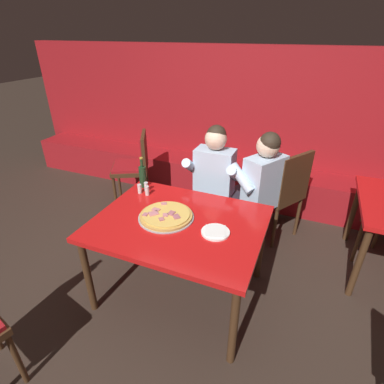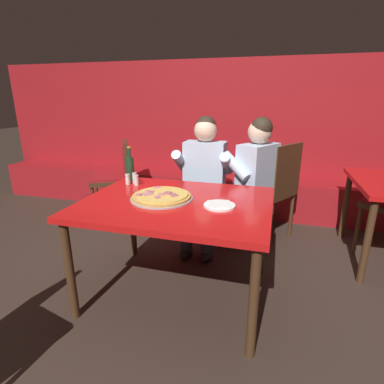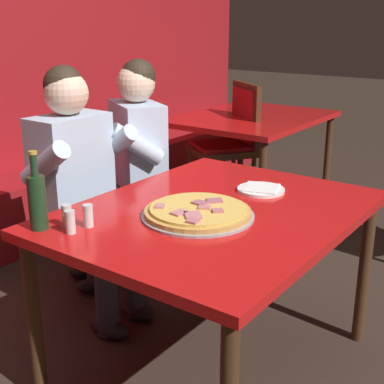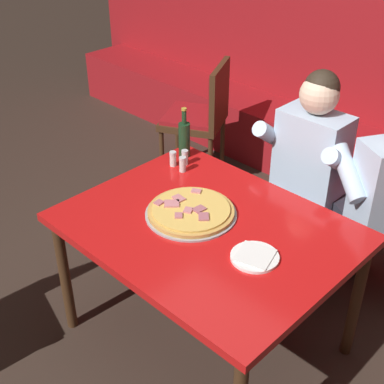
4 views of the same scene
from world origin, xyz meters
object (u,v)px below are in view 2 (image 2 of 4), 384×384
Objects in this scene: shaker_red_pepper_flakes at (136,181)px; dining_chair_far_right at (275,184)px; pizza at (162,196)px; shaker_black_pepper at (128,180)px; main_dining_table at (177,210)px; dining_chair_far_left at (116,173)px; beer_bottle at (130,168)px; diner_seated_blue_shirt at (203,179)px; diner_standing_companion at (249,179)px; shaker_oregano at (135,178)px; plate_white_paper at (219,205)px.

dining_chair_far_right is at bearing 39.10° from shaker_red_pepper_flakes.
shaker_black_pepper reaches higher than pizza.
main_dining_table is 15.08× the size of shaker_red_pepper_flakes.
dining_chair_far_left is at bearing 134.12° from main_dining_table.
beer_bottle is at bearing 106.44° from shaker_black_pepper.
dining_chair_far_right is (1.17, 0.88, -0.19)m from shaker_black_pepper.
shaker_red_pepper_flakes is at bearing -131.42° from diner_seated_blue_shirt.
diner_standing_companion is at bearing 26.68° from beer_bottle.
dining_chair_far_left is at bearing 128.02° from shaker_red_pepper_flakes.
shaker_black_pepper is at bearing -143.09° from dining_chair_far_right.
shaker_oregano is (0.07, -0.07, -0.07)m from beer_bottle.
diner_standing_companion is (0.42, 0.89, 0.03)m from main_dining_table.
diner_seated_blue_shirt reaches higher than beer_bottle.
dining_chair_far_left is (-1.16, 0.43, -0.13)m from diner_seated_blue_shirt.
diner_standing_companion reaches higher than plate_white_paper.
diner_standing_companion is at bearing -10.98° from dining_chair_far_left.
diner_seated_blue_shirt and diner_standing_companion have the same top height.
plate_white_paper is 0.81m from shaker_red_pepper_flakes.
shaker_oregano is at bearing 145.34° from main_dining_table.
shaker_oregano is at bearing 154.92° from plate_white_paper.
plate_white_paper is at bearing -22.41° from shaker_red_pepper_flakes.
shaker_red_pepper_flakes reaches higher than pizza.
shaker_red_pepper_flakes is 1.19m from dining_chair_far_left.
shaker_oregano is at bearing -148.20° from diner_standing_companion.
shaker_red_pepper_flakes is (-0.75, 0.31, 0.03)m from plate_white_paper.
shaker_oregano is (-0.79, 0.37, 0.03)m from plate_white_paper.
pizza is 0.77m from diner_seated_blue_shirt.
dining_chair_far_left reaches higher than pizza.
dining_chair_far_left is at bearing 127.34° from beer_bottle.
diner_seated_blue_shirt is at bearing -149.06° from dining_chair_far_right.
beer_bottle is 0.23× the size of diner_standing_companion.
dining_chair_far_left reaches higher than shaker_red_pepper_flakes.
diner_standing_companion is (0.93, 0.61, -0.08)m from shaker_black_pepper.
beer_bottle is (-0.44, 0.40, 0.09)m from pizza.
diner_seated_blue_shirt is at bearing 43.32° from shaker_black_pepper.
shaker_black_pepper reaches higher than main_dining_table.
shaker_red_pepper_flakes is at bearing -140.90° from dining_chair_far_right.
dining_chair_far_right is at bearing 36.91° from shaker_black_pepper.
pizza is 0.49m from shaker_black_pepper.
shaker_oregano is at bearing -43.69° from beer_bottle.
shaker_oregano is 1.42m from dining_chair_far_right.
beer_bottle is at bearing 153.03° from plate_white_paper.
beer_bottle is at bearing -153.32° from diner_standing_companion.
pizza is 2.09× the size of plate_white_paper.
diner_standing_companion reaches higher than dining_chair_far_right.
beer_bottle is (-0.86, 0.44, 0.10)m from plate_white_paper.
shaker_red_pepper_flakes is at bearing -53.89° from shaker_oregano.
beer_bottle is 3.40× the size of shaker_red_pepper_flakes.
pizza is 5.11× the size of shaker_red_pepper_flakes.
main_dining_table is 2.95× the size of pizza.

